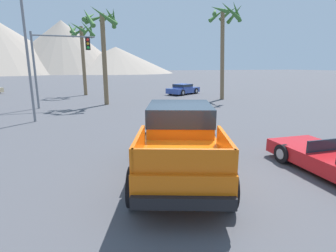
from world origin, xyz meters
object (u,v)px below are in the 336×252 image
Objects in this scene: parked_car_blue at (183,89)px; street_lamp_post at (25,34)px; palm_tree_short at (224,28)px; orange_pickup_truck at (180,136)px; traffic_light_main at (59,55)px; palm_tree_leaning at (82,41)px; palm_tree_tall at (102,32)px.

parked_car_blue is 0.55× the size of street_lamp_post.
street_lamp_post is 16.36m from palm_tree_short.
orange_pickup_truck is 15.35m from traffic_light_main.
orange_pickup_truck is 23.48m from palm_tree_leaning.
palm_tree_leaning reaches higher than orange_pickup_truck.
palm_tree_short reaches higher than parked_car_blue.
traffic_light_main is at bearing 74.83° from street_lamp_post.
palm_tree_short reaches higher than traffic_light_main.
traffic_light_main reaches higher than orange_pickup_truck.
parked_car_blue is 0.59× the size of palm_tree_tall.
palm_tree_short is (14.00, 0.23, 2.50)m from traffic_light_main.
palm_tree_tall reaches higher than traffic_light_main.
parked_car_blue is at bearing 108.31° from palm_tree_short.
street_lamp_post is 0.94× the size of palm_tree_short.
palm_tree_leaning is (-1.14, 7.99, 0.03)m from palm_tree_tall.
orange_pickup_truck is at bearing -88.51° from palm_tree_tall.
palm_tree_short is (10.40, 14.90, 5.24)m from orange_pickup_truck.
street_lamp_post is at bearing -105.17° from traffic_light_main.
traffic_light_main is at bearing -179.04° from palm_tree_short.
palm_tree_tall is 0.99× the size of palm_tree_leaning.
palm_tree_leaning is (2.07, 8.32, 1.77)m from traffic_light_main.
traffic_light_main is 14.22m from palm_tree_short.
palm_tree_leaning is at bearing 75.56° from street_lamp_post.
palm_tree_short reaches higher than palm_tree_leaning.
orange_pickup_truck is 15.66m from palm_tree_tall.
street_lamp_post is at bearing -160.88° from palm_tree_short.
orange_pickup_truck is 1.28× the size of parked_car_blue.
traffic_light_main reaches higher than parked_car_blue.
street_lamp_post reaches higher than palm_tree_leaning.
street_lamp_post is (-4.98, 9.57, 3.61)m from orange_pickup_truck.
street_lamp_post is 1.06× the size of palm_tree_leaning.
palm_tree_short is at bearing 19.12° from street_lamp_post.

